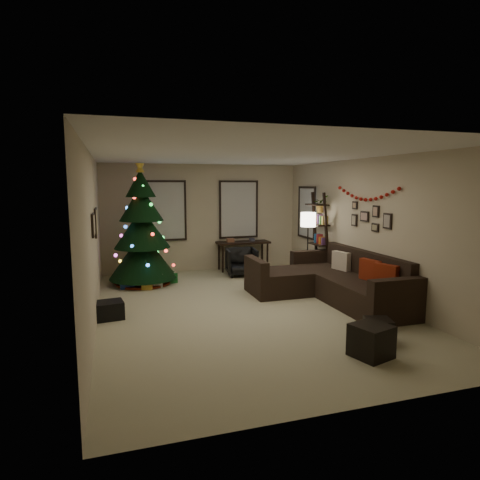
{
  "coord_description": "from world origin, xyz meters",
  "views": [
    {
      "loc": [
        -2.19,
        -6.77,
        2.2
      ],
      "look_at": [
        0.1,
        0.6,
        1.15
      ],
      "focal_mm": 30.74,
      "sensor_mm": 36.0,
      "label": 1
    }
  ],
  "objects_px": {
    "desk_chair": "(242,262)",
    "bookshelf": "(320,238)",
    "christmas_tree": "(142,233)",
    "sofa": "(331,283)",
    "desk": "(243,245)"
  },
  "relations": [
    {
      "from": "sofa",
      "to": "bookshelf",
      "type": "xyz_separation_m",
      "value": [
        0.5,
        1.42,
        0.67
      ]
    },
    {
      "from": "bookshelf",
      "to": "desk",
      "type": "bearing_deg",
      "value": 127.69
    },
    {
      "from": "christmas_tree",
      "to": "bookshelf",
      "type": "xyz_separation_m",
      "value": [
        3.89,
        -0.88,
        -0.16
      ]
    },
    {
      "from": "desk_chair",
      "to": "bookshelf",
      "type": "distance_m",
      "value": 1.97
    },
    {
      "from": "desk",
      "to": "desk_chair",
      "type": "distance_m",
      "value": 0.76
    },
    {
      "from": "desk_chair",
      "to": "desk",
      "type": "bearing_deg",
      "value": 76.96
    },
    {
      "from": "christmas_tree",
      "to": "desk_chair",
      "type": "height_order",
      "value": "christmas_tree"
    },
    {
      "from": "christmas_tree",
      "to": "bookshelf",
      "type": "height_order",
      "value": "christmas_tree"
    },
    {
      "from": "christmas_tree",
      "to": "desk_chair",
      "type": "xyz_separation_m",
      "value": [
        2.34,
        0.15,
        -0.8
      ]
    },
    {
      "from": "sofa",
      "to": "desk_chair",
      "type": "relative_size",
      "value": 4.6
    },
    {
      "from": "sofa",
      "to": "desk_chair",
      "type": "height_order",
      "value": "sofa"
    },
    {
      "from": "desk_chair",
      "to": "christmas_tree",
      "type": "bearing_deg",
      "value": -168.4
    },
    {
      "from": "christmas_tree",
      "to": "desk_chair",
      "type": "relative_size",
      "value": 4.09
    },
    {
      "from": "sofa",
      "to": "desk",
      "type": "height_order",
      "value": "sofa"
    },
    {
      "from": "bookshelf",
      "to": "christmas_tree",
      "type": "bearing_deg",
      "value": 167.25
    }
  ]
}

